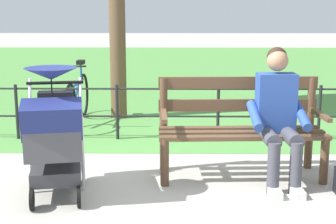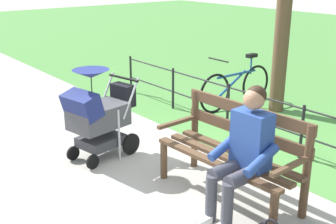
% 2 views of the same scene
% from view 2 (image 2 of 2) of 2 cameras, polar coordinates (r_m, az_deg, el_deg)
% --- Properties ---
extents(ground_plane, '(60.00, 60.00, 0.00)m').
position_cam_2_polar(ground_plane, '(5.18, 1.54, -7.86)').
color(ground_plane, '#ADA89E').
extents(park_bench, '(1.62, 0.66, 0.96)m').
position_cam_2_polar(park_bench, '(4.55, 8.65, -4.68)').
color(park_bench, brown).
rests_on(park_bench, ground).
extents(person_on_bench, '(0.55, 0.74, 1.28)m').
position_cam_2_polar(person_on_bench, '(4.14, 9.88, -4.90)').
color(person_on_bench, '#42424C').
rests_on(person_on_bench, ground).
extents(stroller, '(0.65, 0.95, 1.15)m').
position_cam_2_polar(stroller, '(5.40, -9.17, -0.12)').
color(stroller, black).
rests_on(stroller, ground).
extents(park_fence, '(6.38, 0.04, 0.70)m').
position_cam_2_polar(park_fence, '(5.97, 12.23, -0.26)').
color(park_fence, black).
rests_on(park_fence, ground).
extents(bicycle, '(0.44, 1.66, 0.89)m').
position_cam_2_polar(bicycle, '(7.46, 8.95, 3.33)').
color(bicycle, black).
rests_on(bicycle, ground).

